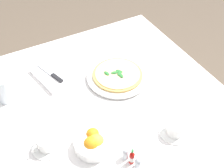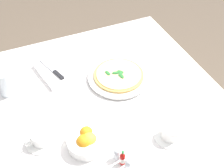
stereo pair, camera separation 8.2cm
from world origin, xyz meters
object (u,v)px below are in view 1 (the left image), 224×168
(hot_sauce_bottle, at_px, (132,157))
(salt_shaker, at_px, (126,154))
(coffee_cup_far_left, at_px, (47,143))
(dinner_knife, at_px, (51,73))
(citrus_bowl, at_px, (93,142))
(pizza, at_px, (118,74))
(water_glass_back_corner, at_px, (4,90))
(pepper_shaker, at_px, (138,163))
(coffee_cup_near_right, at_px, (176,128))
(pizza_plate, at_px, (118,76))
(napkin_folded, at_px, (51,76))

(hot_sauce_bottle, relative_size, salt_shaker, 1.48)
(coffee_cup_far_left, bearing_deg, dinner_knife, -21.52)
(citrus_bowl, bearing_deg, pizza, -42.41)
(salt_shaker, bearing_deg, pizza, -25.14)
(water_glass_back_corner, distance_m, salt_shaker, 0.62)
(salt_shaker, xyz_separation_m, pepper_shaker, (-0.06, -0.02, 0.00))
(water_glass_back_corner, height_order, pepper_shaker, water_glass_back_corner)
(coffee_cup_near_right, xyz_separation_m, salt_shaker, (-0.01, 0.24, -0.00))
(pizza, height_order, pepper_shaker, pepper_shaker)
(water_glass_back_corner, distance_m, citrus_bowl, 0.48)
(pizza_plate, bearing_deg, hot_sauce_bottle, 157.40)
(coffee_cup_near_right, bearing_deg, salt_shaker, 91.44)
(pizza_plate, height_order, coffee_cup_near_right, coffee_cup_near_right)
(napkin_folded, bearing_deg, pizza_plate, -131.63)
(pizza_plate, distance_m, pizza, 0.01)
(water_glass_back_corner, bearing_deg, napkin_folded, -79.43)
(napkin_folded, height_order, citrus_bowl, citrus_bowl)
(pizza_plate, distance_m, pepper_shaker, 0.49)
(coffee_cup_far_left, xyz_separation_m, dinner_knife, (0.38, -0.15, -0.00))
(coffee_cup_near_right, xyz_separation_m, pepper_shaker, (-0.06, 0.22, -0.00))
(pizza_plate, height_order, coffee_cup_far_left, coffee_cup_far_left)
(citrus_bowl, distance_m, pepper_shaker, 0.19)
(water_glass_back_corner, bearing_deg, pizza_plate, -102.78)
(hot_sauce_bottle, distance_m, salt_shaker, 0.03)
(coffee_cup_near_right, height_order, coffee_cup_far_left, coffee_cup_near_right)
(citrus_bowl, xyz_separation_m, hot_sauce_bottle, (-0.13, -0.10, 0.01))
(dinner_knife, distance_m, salt_shaker, 0.58)
(napkin_folded, relative_size, hot_sauce_bottle, 2.92)
(coffee_cup_far_left, height_order, salt_shaker, coffee_cup_far_left)
(pizza, xyz_separation_m, pepper_shaker, (-0.46, 0.17, 0.00))
(dinner_knife, bearing_deg, coffee_cup_far_left, 139.74)
(napkin_folded, bearing_deg, water_glass_back_corner, 88.17)
(water_glass_back_corner, bearing_deg, hot_sauce_bottle, -148.43)
(coffee_cup_far_left, distance_m, napkin_folded, 0.41)
(coffee_cup_far_left, bearing_deg, coffee_cup_near_right, -110.45)
(dinner_knife, height_order, hot_sauce_bottle, hot_sauce_bottle)
(napkin_folded, xyz_separation_m, salt_shaker, (-0.56, -0.10, 0.02))
(pizza_plate, xyz_separation_m, napkin_folded, (0.16, 0.29, -0.00))
(coffee_cup_near_right, height_order, citrus_bowl, citrus_bowl)
(pizza_plate, distance_m, dinner_knife, 0.33)
(pizza, bearing_deg, citrus_bowl, 137.59)
(citrus_bowl, relative_size, hot_sauce_bottle, 1.81)
(pizza_plate, relative_size, coffee_cup_near_right, 2.34)
(pizza_plate, height_order, dinner_knife, dinner_knife)
(hot_sauce_bottle, xyz_separation_m, pepper_shaker, (-0.03, -0.01, -0.01))
(pizza_plate, bearing_deg, coffee_cup_near_right, -172.95)
(pizza, bearing_deg, napkin_folded, 60.75)
(water_glass_back_corner, height_order, citrus_bowl, water_glass_back_corner)
(pepper_shaker, bearing_deg, citrus_bowl, 33.88)
(water_glass_back_corner, xyz_separation_m, citrus_bowl, (-0.42, -0.24, -0.03))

